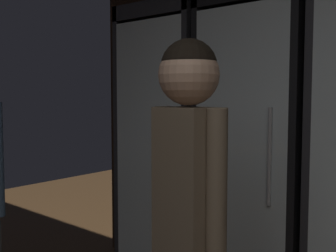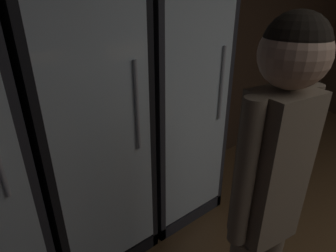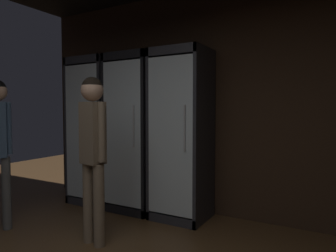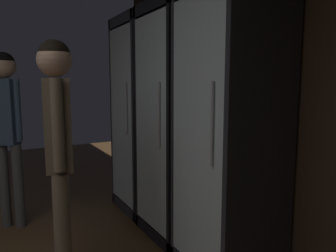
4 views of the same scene
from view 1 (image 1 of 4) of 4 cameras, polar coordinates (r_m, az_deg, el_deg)
name	(u,v)px [view 1 (image 1 of 4)]	position (r m, az deg, el deg)	size (l,w,h in m)	color
cooler_far_left	(179,156)	(2.91, 1.55, -4.20)	(0.64, 0.60, 2.01)	#2B2B30
cooler_left	(266,165)	(2.54, 13.45, -5.33)	(0.64, 0.60, 2.01)	black
shopper_near	(188,214)	(1.48, 2.85, -12.18)	(0.33, 0.21, 1.61)	#72604C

